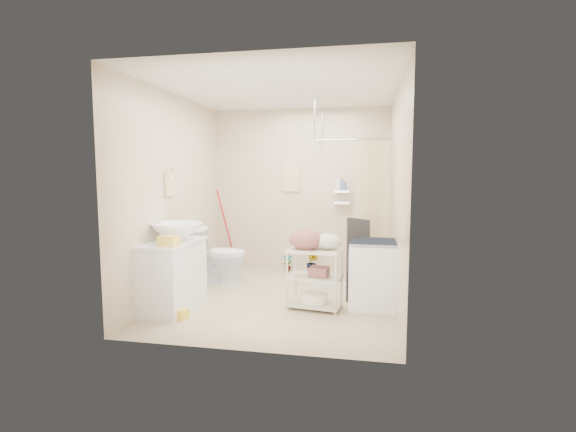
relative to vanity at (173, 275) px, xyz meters
name	(u,v)px	position (x,y,z in m)	size (l,w,h in m)	color
floor	(281,298)	(1.16, 0.62, -0.40)	(3.20, 3.20, 0.00)	#BCAD8D
ceiling	(280,89)	(1.16, 0.62, 2.20)	(2.80, 3.20, 0.04)	silver
wall_back	(301,191)	(1.16, 2.22, 0.90)	(2.80, 0.04, 2.60)	beige
wall_front	(243,207)	(1.16, -0.98, 0.90)	(2.80, 0.04, 2.60)	beige
wall_left	(175,195)	(-0.24, 0.62, 0.90)	(0.04, 3.20, 2.60)	beige
wall_right	(397,198)	(2.56, 0.62, 0.90)	(0.04, 3.20, 2.60)	beige
vanity	(173,275)	(0.00, 0.00, 0.00)	(0.51, 0.91, 0.80)	silver
sink	(177,231)	(0.02, 0.10, 0.50)	(0.60, 0.60, 0.21)	white
counter_basket	(169,241)	(0.11, -0.29, 0.46)	(0.20, 0.16, 0.11)	#E5C44B
floor_basket	(178,311)	(0.20, -0.30, -0.33)	(0.28, 0.21, 0.15)	yellow
toilet	(219,255)	(0.12, 1.21, 0.01)	(0.45, 0.80, 0.81)	white
mop	(225,229)	(-0.10, 2.13, 0.25)	(0.12, 0.12, 1.30)	red
potted_plant_a	(288,263)	(0.98, 2.06, -0.26)	(0.15, 0.10, 0.29)	#9C5829
potted_plant_b	(312,262)	(1.38, 2.00, -0.22)	(0.19, 0.16, 0.35)	#9B4D34
hanging_towel	(291,178)	(1.01, 2.20, 1.10)	(0.28, 0.03, 0.42)	beige
towel_ring	(169,182)	(-0.22, 0.42, 1.07)	(0.04, 0.22, 0.34)	#DDCC86
tp_holder	(181,239)	(-0.20, 0.67, 0.32)	(0.08, 0.12, 0.14)	silver
shower	(352,210)	(2.01, 1.67, 0.65)	(1.10, 1.10, 2.10)	silver
shampoo_bottle_a	(339,183)	(1.78, 2.14, 1.03)	(0.09, 0.09, 0.22)	silver
shampoo_bottle_b	(343,184)	(1.84, 2.14, 1.01)	(0.08, 0.08, 0.18)	#3D61A1
washing_machine	(373,274)	(2.30, 0.52, 0.00)	(0.54, 0.56, 0.79)	white
laundry_rack	(315,273)	(1.63, 0.32, 0.02)	(0.62, 0.36, 0.85)	beige
ironing_board	(358,260)	(2.13, 0.62, 0.13)	(0.30, 0.09, 1.07)	black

